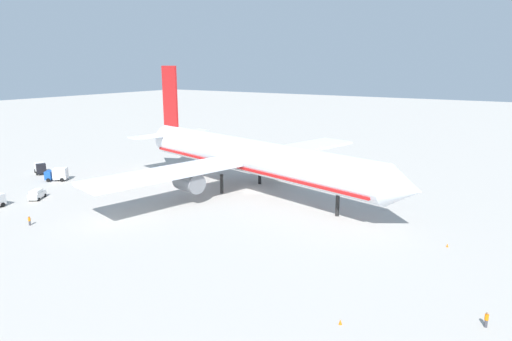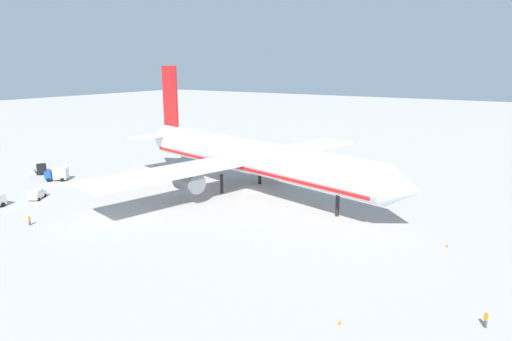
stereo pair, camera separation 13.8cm
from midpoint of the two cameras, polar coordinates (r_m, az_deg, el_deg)
The scene contains 12 objects.
ground_plane at distance 96.66m, azimuth -0.53°, elevation -2.61°, with size 600.00×600.00×0.00m, color #ADA8A0.
airliner at distance 95.72m, azimuth -1.09°, elevation 1.81°, with size 76.61×70.02×26.22m.
service_truck_3 at distance 114.80m, azimuth -23.82°, elevation -0.39°, with size 5.24×4.89×2.97m.
service_truck_5 at distance 124.19m, azimuth -25.61°, elevation 0.34°, with size 5.33×3.95×2.76m.
service_van at distance 100.97m, azimuth -25.95°, elevation -2.68°, with size 3.93×4.64×1.97m.
baggage_cart_0 at distance 163.14m, azimuth -4.80°, elevation 4.15°, with size 2.47×3.49×1.42m.
baggage_cart_1 at distance 162.35m, azimuth -2.58°, elevation 4.12°, with size 2.95×2.77×1.33m.
ground_worker_1 at distance 54.16m, azimuth 27.17°, elevation -16.48°, with size 0.54×0.54×1.68m.
ground_worker_2 at distance 85.24m, azimuth -26.73°, elevation -5.70°, with size 0.47×0.47×1.61m.
traffic_cone_0 at distance 138.69m, azimuth 6.87°, elevation 2.28°, with size 0.36×0.36×0.55m, color orange.
traffic_cone_2 at distance 73.41m, azimuth 23.11°, elevation -8.72°, with size 0.36×0.36×0.55m, color orange.
traffic_cone_3 at distance 50.22m, azimuth 10.64°, elevation -18.34°, with size 0.36×0.36×0.55m, color orange.
Camera 2 is at (50.92, -77.81, 26.38)m, focal length 31.57 mm.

